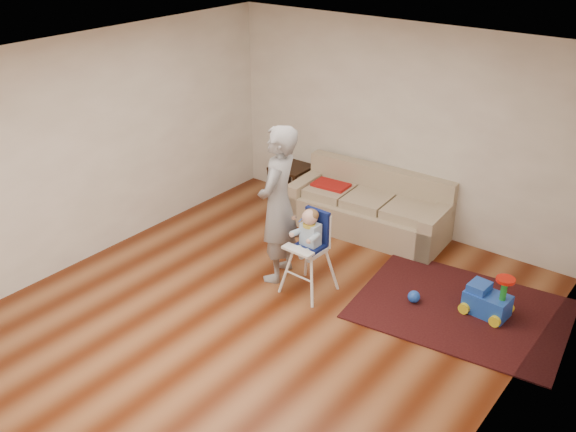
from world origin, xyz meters
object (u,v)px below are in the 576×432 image
Objects in this scene: high_chair at (309,252)px; side_table at (292,183)px; ride_on_toy at (489,293)px; sofa at (369,203)px; toy_ball at (414,297)px; adult at (278,204)px.

side_table is at bearing 133.97° from high_chair.
ride_on_toy reaches higher than side_table.
sofa is 15.65× the size of toy_ball.
ride_on_toy is at bearing 25.77° from high_chair.
toy_ball is at bearing -154.11° from ride_on_toy.
high_chair reaches higher than side_table.
adult is (-2.26, -0.72, 0.66)m from ride_on_toy.
sofa is at bearing -7.90° from side_table.
high_chair is (0.24, -1.67, 0.09)m from sofa.
adult is (1.18, -1.81, 0.67)m from side_table.
ride_on_toy is at bearing 21.59° from toy_ball.
side_table is at bearing 166.65° from ride_on_toy.
ride_on_toy is 3.66× the size of toy_ball.
sofa is at bearing 137.96° from toy_ball.
side_table is 0.51× the size of high_chair.
toy_ball is (1.31, -1.18, -0.32)m from sofa.
adult reaches higher than toy_ball.
high_chair is at bearing -155.37° from toy_ball.
adult is (-0.24, -1.62, 0.52)m from sofa.
side_table is 2.51m from high_chair.
sofa is 1.71m from adult.
ride_on_toy is at bearing -27.92° from sofa.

